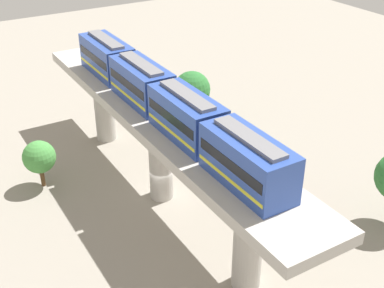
% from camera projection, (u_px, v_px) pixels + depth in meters
% --- Properties ---
extents(ground_plane, '(120.00, 120.00, 0.00)m').
position_uv_depth(ground_plane, '(162.00, 196.00, 42.37)').
color(ground_plane, gray).
extents(viaduct, '(5.20, 35.80, 7.49)m').
position_uv_depth(viaduct, '(160.00, 133.00, 39.52)').
color(viaduct, '#B7B2AA').
rests_on(viaduct, ground).
extents(train, '(2.64, 27.45, 3.24)m').
position_uv_depth(train, '(163.00, 99.00, 37.49)').
color(train, '#2D4CA5').
rests_on(train, viaduct).
extents(parked_car_black, '(2.71, 4.50, 1.76)m').
position_uv_depth(parked_car_black, '(243.00, 181.00, 43.00)').
color(parked_car_black, black).
rests_on(parked_car_black, ground).
extents(parked_car_silver, '(2.78, 4.51, 1.76)m').
position_uv_depth(parked_car_silver, '(248.00, 147.00, 48.05)').
color(parked_car_silver, '#B2B5BA').
rests_on(parked_car_silver, ground).
extents(parked_car_red, '(2.44, 4.43, 1.76)m').
position_uv_depth(parked_car_red, '(301.00, 210.00, 39.37)').
color(parked_car_red, red).
rests_on(parked_car_red, ground).
extents(tree_near_viaduct, '(3.83, 3.83, 5.44)m').
position_uv_depth(tree_near_viaduct, '(192.00, 90.00, 52.89)').
color(tree_near_viaduct, brown).
rests_on(tree_near_viaduct, ground).
extents(tree_far_corner, '(2.75, 2.75, 4.19)m').
position_uv_depth(tree_far_corner, '(39.00, 157.00, 42.36)').
color(tree_far_corner, brown).
rests_on(tree_far_corner, ground).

